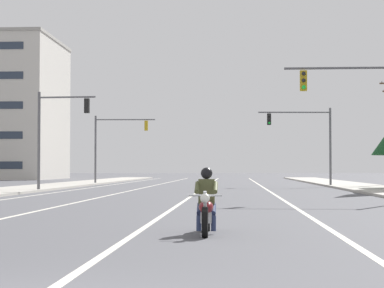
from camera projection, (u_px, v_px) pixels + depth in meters
name	position (u px, v px, depth m)	size (l,w,h in m)	color
lane_stripe_center	(204.00, 188.00, 51.69)	(0.16, 100.00, 0.01)	beige
lane_stripe_left	(144.00, 188.00, 51.95)	(0.16, 100.00, 0.01)	beige
lane_stripe_right	(264.00, 188.00, 51.43)	(0.16, 100.00, 0.01)	beige
lane_stripe_far_left	(91.00, 188.00, 52.18)	(0.16, 100.00, 0.01)	beige
sidewalk_kerb_right	(378.00, 189.00, 46.03)	(4.40, 110.00, 0.14)	#ADA89E
sidewalk_kerb_left	(27.00, 189.00, 47.39)	(4.40, 110.00, 0.14)	#ADA89E
motorcycle_with_rider	(206.00, 207.00, 15.45)	(0.70, 2.19, 1.46)	black
traffic_signal_near_right	(375.00, 106.00, 30.76)	(5.71, 0.37, 6.20)	#56565B
traffic_signal_near_left	(55.00, 127.00, 43.66)	(3.68, 0.42, 6.20)	#56565B
traffic_signal_mid_right	(309.00, 134.00, 55.34)	(5.75, 0.67, 6.20)	#56565B
traffic_signal_mid_left	(113.00, 139.00, 63.71)	(5.50, 0.52, 6.20)	#56565B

